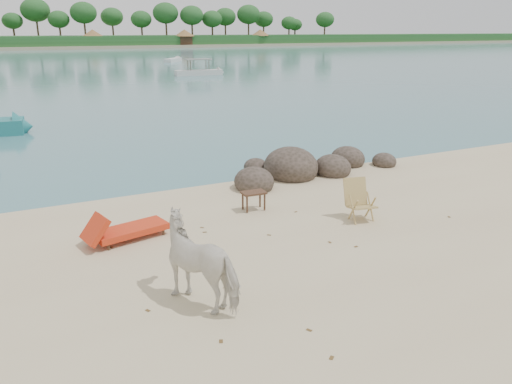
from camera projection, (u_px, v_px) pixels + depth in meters
water at (39, 57)px, 87.58m from camera, size 400.00×400.00×0.00m
far_shore at (22, 45)px, 155.86m from camera, size 420.00×90.00×1.40m
far_scenery at (25, 36)px, 126.47m from camera, size 420.00×18.00×9.50m
boulders at (303, 168)px, 16.78m from camera, size 6.42×3.01×1.33m
cow at (204, 261)px, 8.83m from camera, size 1.64×2.02×1.56m
side_table at (254, 202)px, 13.46m from camera, size 0.65×0.44×0.51m
lounge_chair at (131, 227)px, 11.60m from camera, size 2.21×1.17×0.63m
deck_chair at (362, 202)px, 12.65m from camera, size 0.80×0.85×1.04m
boat_mid at (198, 62)px, 53.60m from camera, size 5.78×1.66×2.79m
boat_far at (173, 59)px, 76.34m from camera, size 4.22×4.91×0.62m
dead_leaves at (282, 256)px, 10.83m from camera, size 8.44×6.40×0.00m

